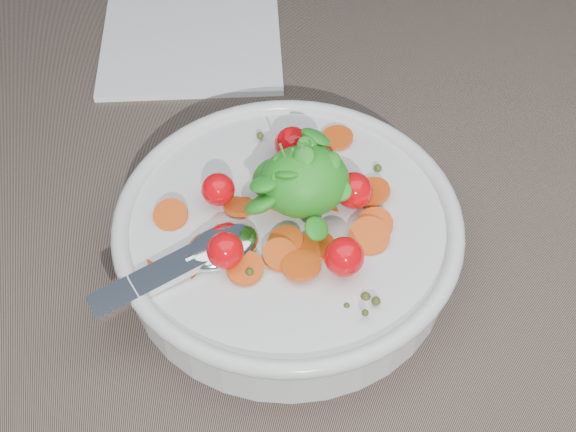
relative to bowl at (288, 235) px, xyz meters
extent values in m
plane|color=#796556|center=(-0.02, 0.01, -0.03)|extent=(6.00, 6.00, 0.00)
cylinder|color=silver|center=(0.00, 0.00, -0.01)|extent=(0.23, 0.23, 0.04)
torus|color=silver|center=(0.00, 0.00, 0.02)|extent=(0.24, 0.24, 0.01)
cylinder|color=silver|center=(0.00, 0.00, -0.03)|extent=(0.11, 0.11, 0.01)
cylinder|color=brown|center=(0.00, 0.00, -0.01)|extent=(0.21, 0.21, 0.03)
cylinder|color=#DE5312|center=(0.00, 0.02, 0.02)|extent=(0.03, 0.03, 0.01)
cylinder|color=#DE5312|center=(-0.08, -0.02, 0.01)|extent=(0.03, 0.03, 0.01)
cylinder|color=#DE5312|center=(0.06, 0.01, 0.02)|extent=(0.04, 0.04, 0.01)
cylinder|color=#DE5312|center=(-0.04, -0.02, 0.02)|extent=(0.03, 0.03, 0.01)
cylinder|color=#DE5312|center=(-0.01, -0.03, 0.02)|extent=(0.03, 0.03, 0.01)
cylinder|color=#DE5312|center=(0.01, -0.03, 0.02)|extent=(0.03, 0.03, 0.01)
cylinder|color=#DE5312|center=(0.00, 0.02, 0.02)|extent=(0.03, 0.03, 0.01)
cylinder|color=#DE5312|center=(0.06, -0.02, 0.02)|extent=(0.03, 0.03, 0.01)
cylinder|color=#DE5312|center=(0.05, 0.07, 0.02)|extent=(0.03, 0.03, 0.01)
cylinder|color=#DE5312|center=(-0.08, 0.02, 0.02)|extent=(0.03, 0.03, 0.01)
cylinder|color=#DE5312|center=(0.05, -0.03, 0.02)|extent=(0.04, 0.04, 0.01)
cylinder|color=#DE5312|center=(0.00, -0.04, 0.02)|extent=(0.04, 0.04, 0.01)
cylinder|color=#DE5312|center=(-0.03, 0.02, 0.02)|extent=(0.03, 0.03, 0.01)
cylinder|color=#DE5312|center=(0.03, 0.00, 0.01)|extent=(0.03, 0.03, 0.01)
cylinder|color=#DE5312|center=(-0.04, -0.04, 0.02)|extent=(0.03, 0.03, 0.01)
cylinder|color=#DE5312|center=(-0.01, -0.02, 0.02)|extent=(0.03, 0.03, 0.01)
cylinder|color=#DE5312|center=(-0.09, -0.01, 0.01)|extent=(0.03, 0.03, 0.01)
cylinder|color=#DE5312|center=(-0.06, -0.03, 0.01)|extent=(0.03, 0.03, 0.01)
cylinder|color=#DE5312|center=(0.03, 0.04, 0.01)|extent=(0.03, 0.03, 0.01)
sphere|color=#3B4818|center=(0.03, -0.09, 0.02)|extent=(0.00, 0.00, 0.00)
sphere|color=#3B4818|center=(-0.03, -0.04, 0.02)|extent=(0.01, 0.01, 0.01)
sphere|color=#3B4818|center=(0.05, -0.02, 0.02)|extent=(0.01, 0.01, 0.01)
sphere|color=#3B4818|center=(0.03, -0.07, 0.02)|extent=(0.01, 0.01, 0.01)
sphere|color=#3B4818|center=(0.03, 0.03, 0.02)|extent=(0.01, 0.01, 0.01)
sphere|color=#3B4818|center=(0.00, 0.08, 0.02)|extent=(0.01, 0.01, 0.01)
sphere|color=#3B4818|center=(0.03, 0.04, 0.02)|extent=(0.01, 0.01, 0.01)
sphere|color=#3B4818|center=(0.04, -0.08, 0.02)|extent=(0.01, 0.01, 0.01)
sphere|color=#3B4818|center=(0.02, -0.08, 0.01)|extent=(0.00, 0.00, 0.00)
sphere|color=#3B4818|center=(0.07, 0.03, 0.02)|extent=(0.01, 0.01, 0.01)
sphere|color=#3B4818|center=(-0.03, -0.02, 0.02)|extent=(0.00, 0.00, 0.00)
sphere|color=#3B4818|center=(0.02, 0.07, 0.01)|extent=(0.01, 0.01, 0.01)
sphere|color=#3B4818|center=(0.06, 0.01, 0.02)|extent=(0.01, 0.01, 0.01)
sphere|color=#3B4818|center=(0.00, -0.04, 0.01)|extent=(0.01, 0.01, 0.01)
sphere|color=red|center=(0.05, 0.00, 0.03)|extent=(0.03, 0.03, 0.03)
sphere|color=red|center=(0.02, 0.06, 0.03)|extent=(0.03, 0.03, 0.03)
sphere|color=red|center=(-0.04, 0.03, 0.03)|extent=(0.02, 0.02, 0.02)
sphere|color=red|center=(-0.05, -0.03, 0.03)|extent=(0.02, 0.02, 0.02)
sphere|color=red|center=(0.03, -0.05, 0.03)|extent=(0.03, 0.03, 0.03)
ellipsoid|color=green|center=(0.01, 0.01, 0.04)|extent=(0.06, 0.05, 0.05)
ellipsoid|color=green|center=(0.00, 0.02, 0.04)|extent=(0.04, 0.04, 0.03)
ellipsoid|color=green|center=(-0.01, 0.00, 0.05)|extent=(0.03, 0.03, 0.02)
ellipsoid|color=green|center=(0.01, 0.01, 0.05)|extent=(0.03, 0.03, 0.02)
ellipsoid|color=green|center=(0.03, 0.00, 0.05)|extent=(0.02, 0.02, 0.02)
ellipsoid|color=green|center=(0.02, 0.02, 0.04)|extent=(0.02, 0.02, 0.02)
ellipsoid|color=green|center=(0.02, 0.02, 0.06)|extent=(0.02, 0.02, 0.02)
ellipsoid|color=green|center=(-0.02, 0.00, 0.04)|extent=(0.03, 0.03, 0.03)
ellipsoid|color=green|center=(0.00, 0.00, 0.06)|extent=(0.02, 0.02, 0.01)
ellipsoid|color=green|center=(0.01, 0.01, 0.05)|extent=(0.03, 0.03, 0.01)
ellipsoid|color=green|center=(0.03, 0.01, 0.06)|extent=(0.03, 0.03, 0.02)
ellipsoid|color=green|center=(0.03, -0.01, 0.05)|extent=(0.02, 0.02, 0.02)
ellipsoid|color=green|center=(0.01, 0.01, 0.05)|extent=(0.02, 0.02, 0.01)
ellipsoid|color=green|center=(0.00, 0.00, 0.06)|extent=(0.02, 0.02, 0.01)
ellipsoid|color=green|center=(0.02, 0.03, 0.04)|extent=(0.03, 0.03, 0.02)
ellipsoid|color=green|center=(0.01, 0.01, 0.06)|extent=(0.02, 0.02, 0.01)
ellipsoid|color=green|center=(0.02, 0.00, 0.05)|extent=(0.02, 0.02, 0.02)
ellipsoid|color=green|center=(0.01, 0.01, 0.05)|extent=(0.03, 0.03, 0.02)
ellipsoid|color=green|center=(0.03, 0.04, 0.05)|extent=(0.03, 0.03, 0.02)
ellipsoid|color=green|center=(0.01, 0.01, 0.07)|extent=(0.02, 0.02, 0.02)
ellipsoid|color=green|center=(0.00, 0.02, 0.06)|extent=(0.03, 0.02, 0.02)
ellipsoid|color=green|center=(0.01, -0.03, 0.04)|extent=(0.03, 0.03, 0.02)
ellipsoid|color=green|center=(0.02, 0.00, 0.05)|extent=(0.02, 0.02, 0.01)
ellipsoid|color=green|center=(0.02, 0.01, 0.05)|extent=(0.02, 0.02, 0.01)
cylinder|color=#4C8C33|center=(0.01, 0.01, 0.05)|extent=(0.01, 0.01, 0.04)
cylinder|color=#4C8C33|center=(0.00, 0.02, 0.05)|extent=(0.01, 0.01, 0.04)
cylinder|color=#4C8C33|center=(0.02, 0.02, 0.05)|extent=(0.01, 0.01, 0.04)
cylinder|color=#4C8C33|center=(0.02, 0.01, 0.05)|extent=(0.01, 0.01, 0.04)
cylinder|color=#4C8C33|center=(0.00, 0.01, 0.05)|extent=(0.01, 0.01, 0.04)
ellipsoid|color=silver|center=(-0.05, -0.02, 0.02)|extent=(0.06, 0.05, 0.02)
cube|color=silver|center=(-0.09, -0.03, 0.02)|extent=(0.10, 0.05, 0.02)
cylinder|color=silver|center=(-0.06, -0.02, 0.02)|extent=(0.02, 0.01, 0.01)
cube|color=white|center=(-0.03, 0.26, -0.03)|extent=(0.19, 0.17, 0.01)
camera|label=1|loc=(-0.08, -0.34, 0.44)|focal=50.00mm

